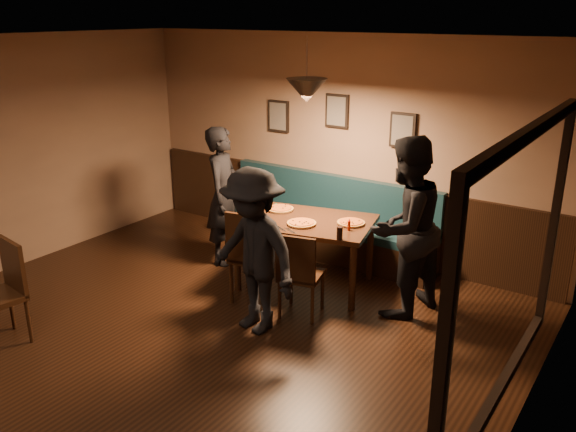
{
  "coord_description": "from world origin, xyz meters",
  "views": [
    {
      "loc": [
        3.69,
        -3.08,
        3.04
      ],
      "look_at": [
        0.3,
        1.92,
        0.95
      ],
      "focal_mm": 37.06,
      "sensor_mm": 36.0,
      "label": 1
    }
  ],
  "objects_px": {
    "diner_left": "(224,196)",
    "diner_front": "(253,252)",
    "diner_right": "(404,227)",
    "tabasco_bottle": "(349,225)",
    "dining_table": "(305,253)",
    "soda_glass": "(340,233)",
    "chair_near_left": "(255,255)",
    "booth_bench": "(324,218)",
    "chair_near_right": "(301,273)"
  },
  "relations": [
    {
      "from": "chair_near_left",
      "to": "dining_table",
      "type": "bearing_deg",
      "value": 55.6
    },
    {
      "from": "diner_left",
      "to": "dining_table",
      "type": "bearing_deg",
      "value": -110.89
    },
    {
      "from": "chair_near_left",
      "to": "diner_right",
      "type": "distance_m",
      "value": 1.63
    },
    {
      "from": "booth_bench",
      "to": "soda_glass",
      "type": "bearing_deg",
      "value": -53.45
    },
    {
      "from": "diner_front",
      "to": "tabasco_bottle",
      "type": "relative_size",
      "value": 12.46
    },
    {
      "from": "diner_left",
      "to": "chair_near_right",
      "type": "bearing_deg",
      "value": -131.77
    },
    {
      "from": "diner_front",
      "to": "soda_glass",
      "type": "xyz_separation_m",
      "value": [
        0.49,
        0.82,
        0.04
      ]
    },
    {
      "from": "booth_bench",
      "to": "dining_table",
      "type": "distance_m",
      "value": 0.98
    },
    {
      "from": "chair_near_left",
      "to": "diner_left",
      "type": "xyz_separation_m",
      "value": [
        -0.97,
        0.65,
        0.34
      ]
    },
    {
      "from": "diner_left",
      "to": "diner_front",
      "type": "distance_m",
      "value": 1.79
    },
    {
      "from": "booth_bench",
      "to": "diner_right",
      "type": "bearing_deg",
      "value": -31.29
    },
    {
      "from": "chair_near_right",
      "to": "soda_glass",
      "type": "distance_m",
      "value": 0.57
    },
    {
      "from": "tabasco_bottle",
      "to": "diner_left",
      "type": "bearing_deg",
      "value": 177.76
    },
    {
      "from": "booth_bench",
      "to": "chair_near_right",
      "type": "bearing_deg",
      "value": -67.16
    },
    {
      "from": "dining_table",
      "to": "chair_near_right",
      "type": "distance_m",
      "value": 0.72
    },
    {
      "from": "diner_right",
      "to": "tabasco_bottle",
      "type": "xyz_separation_m",
      "value": [
        -0.61,
        -0.06,
        -0.08
      ]
    },
    {
      "from": "dining_table",
      "to": "diner_right",
      "type": "xyz_separation_m",
      "value": [
        1.19,
        0.02,
        0.55
      ]
    },
    {
      "from": "booth_bench",
      "to": "dining_table",
      "type": "relative_size",
      "value": 1.99
    },
    {
      "from": "diner_left",
      "to": "diner_right",
      "type": "xyz_separation_m",
      "value": [
        2.41,
        -0.01,
        0.08
      ]
    },
    {
      "from": "diner_front",
      "to": "chair_near_right",
      "type": "bearing_deg",
      "value": 77.23
    },
    {
      "from": "tabasco_bottle",
      "to": "soda_glass",
      "type": "bearing_deg",
      "value": -81.3
    },
    {
      "from": "booth_bench",
      "to": "diner_right",
      "type": "distance_m",
      "value": 1.8
    },
    {
      "from": "diner_right",
      "to": "soda_glass",
      "type": "distance_m",
      "value": 0.66
    },
    {
      "from": "diner_left",
      "to": "chair_near_left",
      "type": "bearing_deg",
      "value": -142.74
    },
    {
      "from": "dining_table",
      "to": "diner_right",
      "type": "height_order",
      "value": "diner_right"
    },
    {
      "from": "dining_table",
      "to": "diner_front",
      "type": "bearing_deg",
      "value": -97.17
    },
    {
      "from": "chair_near_left",
      "to": "diner_left",
      "type": "distance_m",
      "value": 1.21
    },
    {
      "from": "booth_bench",
      "to": "diner_front",
      "type": "height_order",
      "value": "diner_front"
    },
    {
      "from": "diner_right",
      "to": "diner_front",
      "type": "bearing_deg",
      "value": -26.57
    },
    {
      "from": "chair_near_left",
      "to": "diner_right",
      "type": "bearing_deg",
      "value": 12.08
    },
    {
      "from": "dining_table",
      "to": "tabasco_bottle",
      "type": "distance_m",
      "value": 0.74
    },
    {
      "from": "dining_table",
      "to": "diner_left",
      "type": "distance_m",
      "value": 1.31
    },
    {
      "from": "tabasco_bottle",
      "to": "booth_bench",
      "type": "bearing_deg",
      "value": 132.44
    },
    {
      "from": "diner_right",
      "to": "diner_front",
      "type": "distance_m",
      "value": 1.57
    },
    {
      "from": "booth_bench",
      "to": "tabasco_bottle",
      "type": "distance_m",
      "value": 1.35
    },
    {
      "from": "dining_table",
      "to": "tabasco_bottle",
      "type": "bearing_deg",
      "value": -16.65
    },
    {
      "from": "chair_near_left",
      "to": "chair_near_right",
      "type": "distance_m",
      "value": 0.61
    },
    {
      "from": "diner_right",
      "to": "tabasco_bottle",
      "type": "distance_m",
      "value": 0.62
    },
    {
      "from": "chair_near_left",
      "to": "tabasco_bottle",
      "type": "height_order",
      "value": "chair_near_left"
    },
    {
      "from": "chair_near_left",
      "to": "diner_front",
      "type": "xyz_separation_m",
      "value": [
        0.38,
        -0.53,
        0.31
      ]
    },
    {
      "from": "chair_near_left",
      "to": "soda_glass",
      "type": "relative_size",
      "value": 7.79
    },
    {
      "from": "chair_near_left",
      "to": "diner_front",
      "type": "height_order",
      "value": "diner_front"
    },
    {
      "from": "soda_glass",
      "to": "dining_table",
      "type": "bearing_deg",
      "value": 153.14
    },
    {
      "from": "diner_right",
      "to": "diner_left",
      "type": "bearing_deg",
      "value": -74.49
    },
    {
      "from": "diner_left",
      "to": "diner_front",
      "type": "relative_size",
      "value": 1.04
    },
    {
      "from": "tabasco_bottle",
      "to": "chair_near_left",
      "type": "bearing_deg",
      "value": -145.3
    },
    {
      "from": "diner_right",
      "to": "soda_glass",
      "type": "height_order",
      "value": "diner_right"
    },
    {
      "from": "chair_near_right",
      "to": "soda_glass",
      "type": "xyz_separation_m",
      "value": [
        0.27,
        0.31,
        0.4
      ]
    },
    {
      "from": "diner_left",
      "to": "soda_glass",
      "type": "bearing_deg",
      "value": -119.89
    },
    {
      "from": "soda_glass",
      "to": "tabasco_bottle",
      "type": "relative_size",
      "value": 1.01
    }
  ]
}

